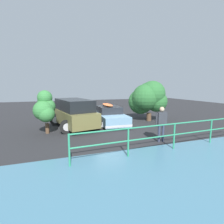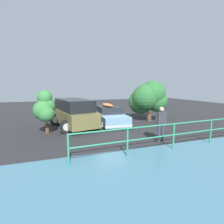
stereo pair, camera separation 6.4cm
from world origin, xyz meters
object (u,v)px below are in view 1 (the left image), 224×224
(sedan_car, at_px, (109,115))
(bush_near_right, at_px, (45,108))
(suv_car, at_px, (74,113))
(person_bystander, at_px, (162,121))
(bush_near_left, at_px, (148,98))

(sedan_car, bearing_deg, bush_near_right, 17.64)
(suv_car, distance_m, person_bystander, 5.75)
(sedan_car, distance_m, bush_near_right, 4.56)
(bush_near_right, bearing_deg, person_bystander, 147.37)
(bush_near_left, bearing_deg, suv_car, 4.12)
(bush_near_right, bearing_deg, suv_car, -148.46)
(sedan_car, height_order, bush_near_left, bush_near_left)
(sedan_car, distance_m, suv_car, 2.56)
(sedan_car, height_order, person_bystander, person_bystander)
(suv_car, bearing_deg, person_bystander, 128.69)
(suv_car, bearing_deg, bush_near_left, -175.88)
(bush_near_right, bearing_deg, sedan_car, -162.36)
(suv_car, relative_size, bush_near_left, 1.48)
(bush_near_left, xyz_separation_m, bush_near_right, (7.53, 1.49, -0.32))
(person_bystander, distance_m, bush_near_right, 6.36)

